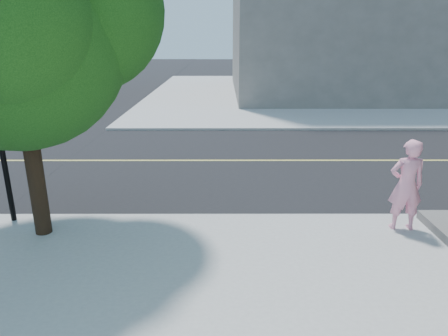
{
  "coord_description": "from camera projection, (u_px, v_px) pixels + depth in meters",
  "views": [
    {
      "loc": [
        4.15,
        -8.31,
        3.9
      ],
      "look_at": [
        4.17,
        -0.29,
        1.3
      ],
      "focal_mm": 32.42,
      "sensor_mm": 36.0,
      "label": 1
    }
  ],
  "objects": [
    {
      "name": "street_tree",
      "position": [
        18.0,
        12.0,
        6.95
      ],
      "size": [
        4.89,
        4.44,
        6.49
      ],
      "rotation": [
        0.0,
        0.0,
        -0.36
      ],
      "color": "black",
      "rests_on": "sidewalk_se"
    },
    {
      "name": "ground",
      "position": [
        39.0,
        219.0,
        9.1
      ],
      "size": [
        140.0,
        140.0,
        0.0
      ],
      "primitive_type": "plane",
      "color": "black",
      "rests_on": "ground"
    },
    {
      "name": "sidewalk_ne",
      "position": [
        351.0,
        92.0,
        29.56
      ],
      "size": [
        29.0,
        25.0,
        0.12
      ],
      "primitive_type": "cube",
      "color": "#AAAAAA",
      "rests_on": "ground"
    },
    {
      "name": "road_ew",
      "position": [
        98.0,
        161.0,
        13.38
      ],
      "size": [
        140.0,
        9.0,
        0.01
      ],
      "primitive_type": "cube",
      "color": "black",
      "rests_on": "ground"
    },
    {
      "name": "man_on_phone",
      "position": [
        406.0,
        185.0,
        8.12
      ],
      "size": [
        0.7,
        0.47,
        1.9
      ],
      "primitive_type": "imported",
      "rotation": [
        0.0,
        0.0,
        3.12
      ],
      "color": "#FD9BBD",
      "rests_on": "sidewalk_se"
    }
  ]
}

